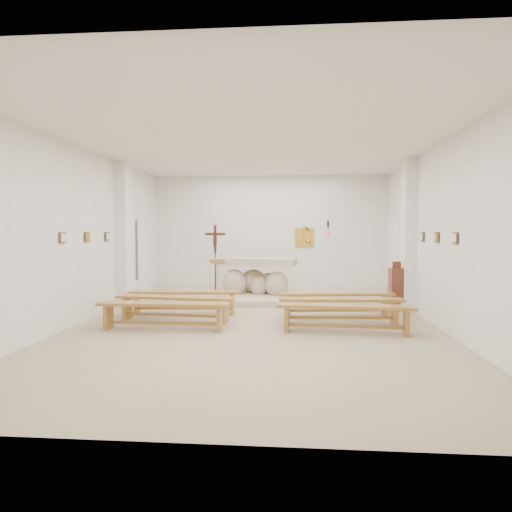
# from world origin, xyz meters

# --- Properties ---
(ground) EXTENTS (7.00, 10.00, 0.00)m
(ground) POSITION_xyz_m (0.00, 0.00, 0.00)
(ground) COLOR tan
(ground) RESTS_ON ground
(wall_left) EXTENTS (0.02, 10.00, 3.50)m
(wall_left) POSITION_xyz_m (-3.49, 0.00, 1.75)
(wall_left) COLOR white
(wall_left) RESTS_ON ground
(wall_right) EXTENTS (0.02, 10.00, 3.50)m
(wall_right) POSITION_xyz_m (3.49, 0.00, 1.75)
(wall_right) COLOR white
(wall_right) RESTS_ON ground
(wall_back) EXTENTS (7.00, 0.02, 3.50)m
(wall_back) POSITION_xyz_m (0.00, 4.99, 1.75)
(wall_back) COLOR white
(wall_back) RESTS_ON ground
(ceiling) EXTENTS (7.00, 10.00, 0.02)m
(ceiling) POSITION_xyz_m (0.00, 0.00, 3.49)
(ceiling) COLOR silver
(ceiling) RESTS_ON wall_back
(sanctuary_platform) EXTENTS (6.98, 3.00, 0.15)m
(sanctuary_platform) POSITION_xyz_m (0.00, 3.50, 0.07)
(sanctuary_platform) COLOR beige
(sanctuary_platform) RESTS_ON ground
(pilaster_left) EXTENTS (0.26, 0.55, 3.50)m
(pilaster_left) POSITION_xyz_m (-3.37, 2.00, 1.75)
(pilaster_left) COLOR white
(pilaster_left) RESTS_ON ground
(pilaster_right) EXTENTS (0.26, 0.55, 3.50)m
(pilaster_right) POSITION_xyz_m (3.37, 2.00, 1.75)
(pilaster_right) COLOR white
(pilaster_right) RESTS_ON ground
(gold_wall_relief) EXTENTS (0.55, 0.04, 0.55)m
(gold_wall_relief) POSITION_xyz_m (1.05, 4.96, 1.65)
(gold_wall_relief) COLOR gold
(gold_wall_relief) RESTS_ON wall_back
(sanctuary_lamp) EXTENTS (0.11, 0.36, 0.44)m
(sanctuary_lamp) POSITION_xyz_m (1.75, 4.71, 1.81)
(sanctuary_lamp) COLOR black
(sanctuary_lamp) RESTS_ON wall_back
(station_frame_left_front) EXTENTS (0.03, 0.20, 0.20)m
(station_frame_left_front) POSITION_xyz_m (-3.47, -0.80, 1.72)
(station_frame_left_front) COLOR #45341E
(station_frame_left_front) RESTS_ON wall_left
(station_frame_left_mid) EXTENTS (0.03, 0.20, 0.20)m
(station_frame_left_mid) POSITION_xyz_m (-3.47, 0.20, 1.72)
(station_frame_left_mid) COLOR #45341E
(station_frame_left_mid) RESTS_ON wall_left
(station_frame_left_rear) EXTENTS (0.03, 0.20, 0.20)m
(station_frame_left_rear) POSITION_xyz_m (-3.47, 1.20, 1.72)
(station_frame_left_rear) COLOR #45341E
(station_frame_left_rear) RESTS_ON wall_left
(station_frame_right_front) EXTENTS (0.03, 0.20, 0.20)m
(station_frame_right_front) POSITION_xyz_m (3.47, -0.80, 1.72)
(station_frame_right_front) COLOR #45341E
(station_frame_right_front) RESTS_ON wall_right
(station_frame_right_mid) EXTENTS (0.03, 0.20, 0.20)m
(station_frame_right_mid) POSITION_xyz_m (3.47, 0.20, 1.72)
(station_frame_right_mid) COLOR #45341E
(station_frame_right_mid) RESTS_ON wall_right
(station_frame_right_rear) EXTENTS (0.03, 0.20, 0.20)m
(station_frame_right_rear) POSITION_xyz_m (3.47, 1.20, 1.72)
(station_frame_right_rear) COLOR #45341E
(station_frame_right_rear) RESTS_ON wall_right
(radiator_left) EXTENTS (0.10, 0.85, 0.52)m
(radiator_left) POSITION_xyz_m (-3.43, 2.70, 0.27)
(radiator_left) COLOR silver
(radiator_left) RESTS_ON ground
(radiator_right) EXTENTS (0.10, 0.85, 0.52)m
(radiator_right) POSITION_xyz_m (3.43, 2.70, 0.27)
(radiator_right) COLOR silver
(radiator_right) RESTS_ON ground
(altar) EXTENTS (2.14, 1.09, 1.06)m
(altar) POSITION_xyz_m (-0.26, 3.46, 0.56)
(altar) COLOR beige
(altar) RESTS_ON sanctuary_platform
(lectern) EXTENTS (0.38, 0.32, 1.04)m
(lectern) POSITION_xyz_m (-1.13, 2.29, 0.66)
(lectern) COLOR tan
(lectern) RESTS_ON sanctuary_platform
(crucifix_stand) EXTENTS (0.56, 0.24, 1.85)m
(crucifix_stand) POSITION_xyz_m (-1.44, 3.73, 1.22)
(crucifix_stand) COLOR #3D1C13
(crucifix_stand) RESTS_ON sanctuary_platform
(potted_plant) EXTENTS (0.46, 0.40, 0.51)m
(potted_plant) POSITION_xyz_m (-0.41, 3.61, 0.41)
(potted_plant) COLOR #2E5923
(potted_plant) RESTS_ON sanctuary_platform
(donation_pedestal) EXTENTS (0.33, 0.33, 1.14)m
(donation_pedestal) POSITION_xyz_m (3.10, 1.90, 0.50)
(donation_pedestal) COLOR #5D271A
(donation_pedestal) RESTS_ON ground
(bench_left_front) EXTENTS (2.46, 0.58, 0.52)m
(bench_left_front) POSITION_xyz_m (-1.67, 1.05, 0.39)
(bench_left_front) COLOR #A16E2E
(bench_left_front) RESTS_ON ground
(bench_right_front) EXTENTS (2.47, 0.67, 0.52)m
(bench_right_front) POSITION_xyz_m (1.67, 1.05, 0.39)
(bench_right_front) COLOR #A16E2E
(bench_right_front) RESTS_ON ground
(bench_left_second) EXTENTS (2.47, 0.66, 0.52)m
(bench_left_second) POSITION_xyz_m (-1.67, 0.24, 0.39)
(bench_left_second) COLOR #A16E2E
(bench_left_second) RESTS_ON ground
(bench_right_second) EXTENTS (2.46, 0.53, 0.52)m
(bench_right_second) POSITION_xyz_m (1.67, 0.24, 0.39)
(bench_right_second) COLOR #A16E2E
(bench_right_second) RESTS_ON ground
(bench_left_third) EXTENTS (2.44, 0.39, 0.52)m
(bench_left_third) POSITION_xyz_m (-1.67, -0.58, 0.39)
(bench_left_third) COLOR #A16E2E
(bench_left_third) RESTS_ON ground
(bench_right_third) EXTENTS (2.46, 0.55, 0.52)m
(bench_right_third) POSITION_xyz_m (1.67, -0.58, 0.39)
(bench_right_third) COLOR #A16E2E
(bench_right_third) RESTS_ON ground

